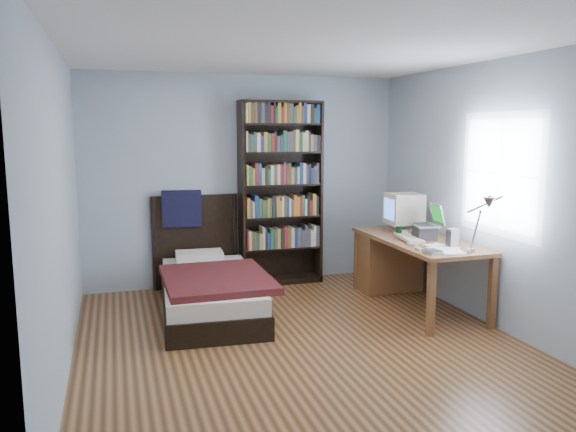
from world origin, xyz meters
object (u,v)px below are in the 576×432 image
(desk_lamp, at_px, (487,208))
(bed, at_px, (209,285))
(crt_monitor, at_px, (403,209))
(soda_can, at_px, (399,231))
(desk, at_px, (396,258))
(laptop, at_px, (426,229))
(bookshelf, at_px, (281,193))
(speaker, at_px, (453,238))
(keyboard, at_px, (409,238))

(desk_lamp, height_order, bed, desk_lamp)
(crt_monitor, relative_size, soda_can, 3.91)
(desk, distance_m, bed, 2.13)
(laptop, xyz_separation_m, bookshelf, (-1.17, 1.37, 0.27))
(desk_lamp, bearing_deg, speaker, 80.72)
(desk, height_order, laptop, laptop)
(soda_can, distance_m, bed, 2.09)
(crt_monitor, height_order, laptop, crt_monitor)
(keyboard, xyz_separation_m, speaker, (0.22, -0.44, 0.07))
(soda_can, distance_m, bookshelf, 1.53)
(crt_monitor, height_order, speaker, crt_monitor)
(desk, bearing_deg, keyboard, -103.31)
(desk_lamp, distance_m, speaker, 0.74)
(bookshelf, xyz_separation_m, bed, (-1.02, -0.80, -0.84))
(soda_can, relative_size, bed, 0.05)
(desk_lamp, distance_m, bookshelf, 2.66)
(speaker, distance_m, bed, 2.50)
(desk, xyz_separation_m, crt_monitor, (0.08, 0.01, 0.55))
(crt_monitor, relative_size, keyboard, 0.94)
(desk, bearing_deg, bookshelf, 142.17)
(desk_lamp, height_order, speaker, desk_lamp)
(desk, height_order, bookshelf, bookshelf)
(desk, bearing_deg, laptop, -82.75)
(laptop, bearing_deg, desk_lamp, -93.54)
(crt_monitor, bearing_deg, bookshelf, 144.30)
(desk, distance_m, keyboard, 0.60)
(desk, relative_size, keyboard, 3.76)
(laptop, distance_m, speaker, 0.42)
(crt_monitor, relative_size, desk_lamp, 0.74)
(crt_monitor, relative_size, speaker, 2.39)
(desk_lamp, distance_m, bed, 2.83)
(desk_lamp, distance_m, keyboard, 1.17)
(desk, height_order, bed, bed)
(desk_lamp, bearing_deg, soda_can, 95.52)
(bookshelf, bearing_deg, crt_monitor, -35.70)
(crt_monitor, xyz_separation_m, bookshelf, (-1.18, 0.85, 0.13))
(crt_monitor, bearing_deg, soda_can, -125.75)
(crt_monitor, distance_m, bookshelf, 1.46)
(desk, bearing_deg, desk_lamp, -89.96)
(laptop, bearing_deg, desk, 97.25)
(keyboard, xyz_separation_m, bookshelf, (-0.99, 1.35, 0.36))
(crt_monitor, xyz_separation_m, soda_can, (-0.20, -0.28, -0.19))
(bed, bearing_deg, keyboard, -15.42)
(crt_monitor, relative_size, bookshelf, 0.19)
(speaker, xyz_separation_m, bed, (-2.23, 1.00, -0.56))
(desk, relative_size, bed, 0.83)
(desk_lamp, relative_size, speaker, 3.24)
(desk_lamp, xyz_separation_m, bookshelf, (-1.10, 2.42, -0.09))
(keyboard, bearing_deg, laptop, 1.35)
(crt_monitor, height_order, soda_can, crt_monitor)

